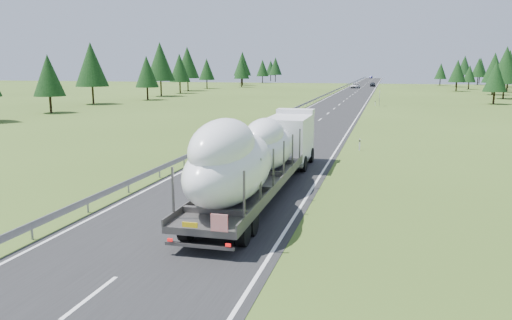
% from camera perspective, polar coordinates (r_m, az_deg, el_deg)
% --- Properties ---
extents(ground, '(400.00, 400.00, 0.00)m').
position_cam_1_polar(ground, '(16.82, -18.37, -14.66)').
color(ground, '#39521B').
rests_on(ground, ground).
extents(road_surface, '(10.00, 400.00, 0.02)m').
position_cam_1_polar(road_surface, '(113.16, 10.41, 6.94)').
color(road_surface, black).
rests_on(road_surface, ground).
extents(guardrail, '(0.10, 400.00, 0.76)m').
position_cam_1_polar(guardrail, '(113.59, 7.73, 7.33)').
color(guardrail, slate).
rests_on(guardrail, ground).
extents(marker_posts, '(0.13, 350.08, 1.00)m').
position_cam_1_polar(marker_posts, '(167.75, 14.14, 8.14)').
color(marker_posts, silver).
rests_on(marker_posts, ground).
extents(highway_sign, '(0.08, 0.90, 2.60)m').
position_cam_1_polar(highway_sign, '(92.77, 13.94, 7.13)').
color(highway_sign, slate).
rests_on(highway_sign, ground).
extents(tree_line_left, '(14.91, 258.49, 12.64)m').
position_cam_1_polar(tree_line_left, '(116.96, -11.95, 10.48)').
color(tree_line_left, black).
rests_on(tree_line_left, ground).
extents(boat_truck, '(3.25, 21.02, 4.92)m').
position_cam_1_polar(boat_truck, '(26.61, 0.22, 0.89)').
color(boat_truck, white).
rests_on(boat_truck, ground).
extents(distant_van, '(2.98, 5.93, 1.61)m').
position_cam_1_polar(distant_van, '(167.41, 11.26, 8.34)').
color(distant_van, silver).
rests_on(distant_van, ground).
extents(distant_car_dark, '(2.12, 4.65, 1.55)m').
position_cam_1_polar(distant_car_dark, '(181.82, 13.19, 8.42)').
color(distant_car_dark, black).
rests_on(distant_car_dark, ground).
extents(distant_car_blue, '(1.74, 4.51, 1.46)m').
position_cam_1_polar(distant_car_blue, '(305.35, 13.00, 9.22)').
color(distant_car_blue, '#181844').
rests_on(distant_car_blue, ground).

